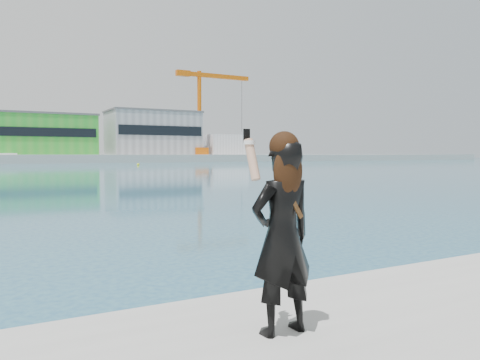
# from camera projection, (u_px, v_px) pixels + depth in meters

# --- Properties ---
(warehouse_green) EXTENTS (30.60, 16.36, 10.50)m
(warehouse_green) POSITION_uv_depth(u_px,v_px,m) (33.00, 134.00, 119.89)
(warehouse_green) COLOR green
(warehouse_green) RESTS_ON far_quay
(warehouse_grey_right) EXTENTS (25.50, 15.35, 12.50)m
(warehouse_grey_right) POSITION_uv_depth(u_px,v_px,m) (153.00, 133.00, 135.09)
(warehouse_grey_right) COLOR gray
(warehouse_grey_right) RESTS_ON far_quay
(ancillary_shed) EXTENTS (12.00, 10.00, 6.00)m
(ancillary_shed) POSITION_uv_depth(u_px,v_px,m) (224.00, 145.00, 144.02)
(ancillary_shed) COLOR silver
(ancillary_shed) RESTS_ON far_quay
(dock_crane) EXTENTS (23.00, 4.00, 24.00)m
(dock_crane) POSITION_uv_depth(u_px,v_px,m) (203.00, 110.00, 135.75)
(dock_crane) COLOR orange
(dock_crane) RESTS_ON far_quay
(flagpole_right) EXTENTS (1.28, 0.16, 8.00)m
(flagpole_right) POSITION_uv_depth(u_px,v_px,m) (95.00, 137.00, 120.53)
(flagpole_right) COLOR silver
(flagpole_right) RESTS_ON far_quay
(buoy_near) EXTENTS (0.50, 0.50, 0.50)m
(buoy_near) POSITION_uv_depth(u_px,v_px,m) (138.00, 165.00, 89.50)
(buoy_near) COLOR #E4E60C
(buoy_near) RESTS_ON ground
(woman) EXTENTS (0.58, 0.40, 1.63)m
(woman) POSITION_uv_depth(u_px,v_px,m) (282.00, 231.00, 3.69)
(woman) COLOR black
(woman) RESTS_ON near_quay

